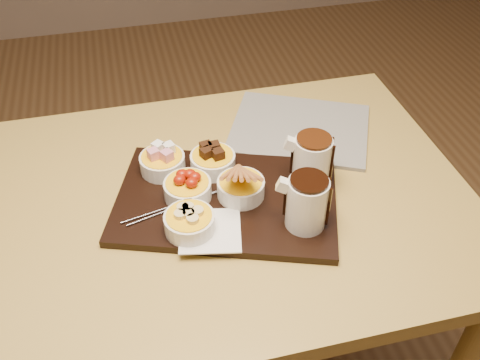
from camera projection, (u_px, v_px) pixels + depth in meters
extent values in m
cube|color=#AC8F40|center=(194.00, 206.00, 1.16)|extent=(1.20, 0.80, 0.04)
cylinder|color=#AC8F40|center=(345.00, 191.00, 1.75)|extent=(0.06, 0.06, 0.71)
cube|color=black|center=(226.00, 200.00, 1.13)|extent=(0.53, 0.44, 0.02)
cube|color=white|center=(210.00, 231.00, 1.05)|extent=(0.14, 0.14, 0.00)
cylinder|color=silver|center=(163.00, 163.00, 1.18)|extent=(0.10, 0.10, 0.04)
cylinder|color=silver|center=(213.00, 162.00, 1.18)|extent=(0.10, 0.10, 0.04)
cylinder|color=silver|center=(188.00, 190.00, 1.11)|extent=(0.10, 0.10, 0.04)
cylinder|color=silver|center=(241.00, 188.00, 1.12)|extent=(0.10, 0.10, 0.04)
cylinder|color=silver|center=(190.00, 223.00, 1.04)|extent=(0.10, 0.10, 0.04)
cylinder|color=silver|center=(307.00, 203.00, 1.03)|extent=(0.10, 0.10, 0.11)
cylinder|color=silver|center=(312.00, 161.00, 1.13)|extent=(0.10, 0.10, 0.11)
cube|color=beige|center=(300.00, 128.00, 1.33)|extent=(0.41, 0.38, 0.01)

